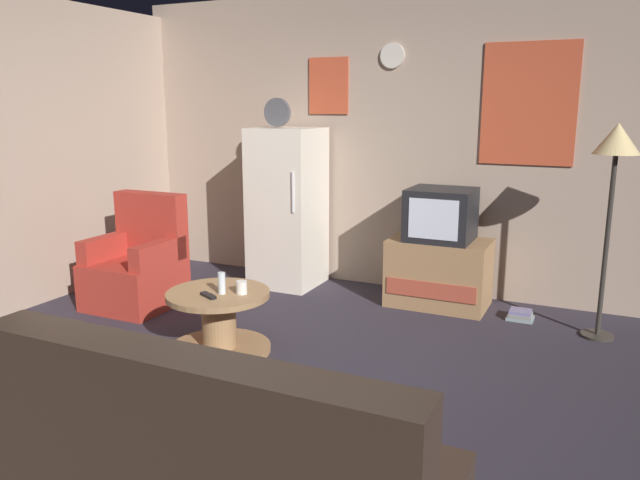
{
  "coord_description": "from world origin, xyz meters",
  "views": [
    {
      "loc": [
        1.92,
        -3.07,
        1.72
      ],
      "look_at": [
        0.06,
        0.9,
        0.75
      ],
      "focal_mm": 34.73,
      "sensor_mm": 36.0,
      "label": 1
    }
  ],
  "objects": [
    {
      "name": "ground_plane",
      "position": [
        0.0,
        0.0,
        0.0
      ],
      "size": [
        12.0,
        12.0,
        0.0
      ],
      "primitive_type": "plane",
      "color": "#2D2833"
    },
    {
      "name": "wall_with_art",
      "position": [
        0.01,
        2.45,
        1.37
      ],
      "size": [
        5.2,
        0.12,
        2.72
      ],
      "color": "tan",
      "rests_on": "ground_plane"
    },
    {
      "name": "fridge",
      "position": [
        -0.83,
        2.05,
        0.75
      ],
      "size": [
        0.6,
        0.62,
        1.77
      ],
      "color": "silver",
      "rests_on": "ground_plane"
    },
    {
      "name": "tv_stand",
      "position": [
        0.66,
        2.03,
        0.29
      ],
      "size": [
        0.84,
        0.53,
        0.58
      ],
      "color": "#9E754C",
      "rests_on": "ground_plane"
    },
    {
      "name": "crt_tv",
      "position": [
        0.66,
        2.03,
        0.8
      ],
      "size": [
        0.54,
        0.51,
        0.44
      ],
      "color": "black",
      "rests_on": "tv_stand"
    },
    {
      "name": "standing_lamp",
      "position": [
        1.95,
        1.8,
        1.36
      ],
      "size": [
        0.32,
        0.32,
        1.59
      ],
      "color": "#332D28",
      "rests_on": "ground_plane"
    },
    {
      "name": "coffee_table",
      "position": [
        -0.47,
        0.35,
        0.22
      ],
      "size": [
        0.72,
        0.72,
        0.44
      ],
      "color": "#9E754C",
      "rests_on": "ground_plane"
    },
    {
      "name": "wine_glass",
      "position": [
        -0.42,
        0.33,
        0.52
      ],
      "size": [
        0.05,
        0.05,
        0.15
      ],
      "primitive_type": "cylinder",
      "color": "silver",
      "rests_on": "coffee_table"
    },
    {
      "name": "mug_ceramic_white",
      "position": [
        -0.29,
        0.38,
        0.49
      ],
      "size": [
        0.08,
        0.08,
        0.09
      ],
      "primitive_type": "cylinder",
      "color": "silver",
      "rests_on": "coffee_table"
    },
    {
      "name": "remote_control",
      "position": [
        -0.46,
        0.22,
        0.45
      ],
      "size": [
        0.15,
        0.11,
        0.02
      ],
      "primitive_type": "cube",
      "rotation": [
        0.0,
        0.0,
        -0.46
      ],
      "color": "black",
      "rests_on": "coffee_table"
    },
    {
      "name": "armchair",
      "position": [
        -1.7,
        0.94,
        0.34
      ],
      "size": [
        0.68,
        0.68,
        0.96
      ],
      "color": "#A52D23",
      "rests_on": "ground_plane"
    },
    {
      "name": "book_stack",
      "position": [
        1.37,
        1.94,
        0.04
      ],
      "size": [
        0.21,
        0.16,
        0.08
      ],
      "color": "#84979E",
      "rests_on": "ground_plane"
    }
  ]
}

